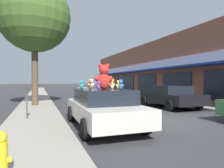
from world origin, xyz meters
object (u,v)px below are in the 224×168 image
at_px(teddy_bear_brown, 90,85).
at_px(teddy_bear_purple, 98,85).
at_px(plush_art_car, 103,107).
at_px(teddy_bear_white, 91,84).
at_px(teddy_bear_teal, 82,85).
at_px(parking_meter, 27,99).
at_px(teddy_bear_cream, 112,86).
at_px(teddy_bear_blue, 121,85).
at_px(teddy_bear_yellow, 118,85).
at_px(fire_hydrant, 0,157).
at_px(parked_car_far_center, 169,96).
at_px(street_tree, 35,17).
at_px(teddy_bear_giant, 104,77).
at_px(teddy_bear_orange, 112,84).

xyz_separation_m(teddy_bear_brown, teddy_bear_purple, (0.20, -0.36, -0.02)).
height_order(plush_art_car, teddy_bear_white, teddy_bear_white).
relative_size(teddy_bear_teal, parking_meter, 0.26).
relative_size(plush_art_car, teddy_bear_cream, 17.43).
xyz_separation_m(plush_art_car, teddy_bear_blue, (0.43, -0.65, 0.81)).
relative_size(teddy_bear_teal, teddy_bear_purple, 1.11).
height_order(teddy_bear_cream, teddy_bear_purple, teddy_bear_purple).
relative_size(teddy_bear_yellow, fire_hydrant, 0.42).
height_order(teddy_bear_cream, fire_hydrant, teddy_bear_cream).
distance_m(plush_art_car, teddy_bear_cream, 0.85).
bearing_deg(parked_car_far_center, parking_meter, -168.14).
bearing_deg(street_tree, teddy_bear_cream, -67.62).
bearing_deg(teddy_bear_giant, plush_art_car, -62.80).
relative_size(plush_art_car, teddy_bear_orange, 11.83).
distance_m(teddy_bear_orange, teddy_bear_brown, 1.30).
xyz_separation_m(teddy_bear_orange, street_tree, (-3.06, 6.11, 4.25)).
bearing_deg(teddy_bear_white, teddy_bear_cream, 124.40).
xyz_separation_m(teddy_bear_teal, parked_car_far_center, (6.24, 3.07, -0.80)).
bearing_deg(fire_hydrant, parked_car_far_center, 41.06).
bearing_deg(teddy_bear_white, parked_car_far_center, -149.94).
xyz_separation_m(fire_hydrant, parking_meter, (0.08, 5.52, 0.41)).
bearing_deg(fire_hydrant, teddy_bear_brown, 57.58).
bearing_deg(fire_hydrant, teddy_bear_cream, 49.04).
bearing_deg(parking_meter, street_tree, 87.32).
relative_size(teddy_bear_blue, parking_meter, 0.28).
xyz_separation_m(teddy_bear_teal, fire_hydrant, (-2.09, -4.18, -1.01)).
distance_m(teddy_bear_yellow, parked_car_far_center, 6.38).
bearing_deg(street_tree, teddy_bear_orange, -63.38).
relative_size(teddy_bear_orange, parking_meter, 0.30).
bearing_deg(teddy_bear_white, teddy_bear_blue, 115.04).
relative_size(teddy_bear_cream, parked_car_far_center, 0.06).
xyz_separation_m(teddy_bear_white, teddy_bear_brown, (-0.29, -0.98, -0.02)).
bearing_deg(teddy_bear_blue, teddy_bear_purple, 41.35).
bearing_deg(parking_meter, teddy_bear_yellow, -33.14).
relative_size(teddy_bear_blue, parked_car_far_center, 0.08).
distance_m(teddy_bear_brown, fire_hydrant, 4.36).
relative_size(teddy_bear_white, fire_hydrant, 0.48).
bearing_deg(parking_meter, plush_art_car, -36.89).
height_order(teddy_bear_orange, teddy_bear_brown, teddy_bear_orange).
height_order(teddy_bear_blue, street_tree, street_tree).
distance_m(teddy_bear_white, teddy_bear_orange, 0.86).
relative_size(street_tree, fire_hydrant, 10.11).
relative_size(teddy_bear_white, street_tree, 0.05).
height_order(teddy_bear_cream, street_tree, street_tree).
bearing_deg(teddy_bear_white, teddy_bear_giant, 105.35).
bearing_deg(teddy_bear_purple, street_tree, -133.77).
height_order(teddy_bear_yellow, teddy_bear_brown, teddy_bear_brown).
bearing_deg(teddy_bear_purple, teddy_bear_giant, 162.72).
bearing_deg(parked_car_far_center, teddy_bear_giant, -145.90).
distance_m(plush_art_car, parking_meter, 3.33).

